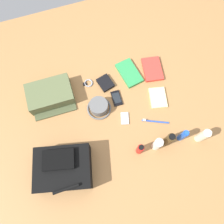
# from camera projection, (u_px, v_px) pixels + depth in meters

# --- Properties ---
(ground_plane) EXTENTS (2.64, 2.02, 0.02)m
(ground_plane) POSITION_uv_depth(u_px,v_px,m) (112.00, 114.00, 1.50)
(ground_plane) COLOR #A17141
(ground_plane) RESTS_ON ground
(backpack) EXTENTS (0.38, 0.32, 0.17)m
(backpack) POSITION_uv_depth(u_px,v_px,m) (63.00, 168.00, 1.30)
(backpack) COLOR black
(backpack) RESTS_ON ground_plane
(toiletry_pouch) EXTENTS (0.30, 0.25, 0.10)m
(toiletry_pouch) POSITION_uv_depth(u_px,v_px,m) (50.00, 95.00, 1.48)
(toiletry_pouch) COLOR #56603D
(toiletry_pouch) RESTS_ON ground_plane
(bucket_hat) EXTENTS (0.17, 0.17, 0.08)m
(bucket_hat) POSITION_uv_depth(u_px,v_px,m) (99.00, 107.00, 1.47)
(bucket_hat) COLOR #5F5F5F
(bucket_hat) RESTS_ON ground_plane
(lotion_bottle) EXTENTS (0.05, 0.05, 0.17)m
(lotion_bottle) POSITION_uv_depth(u_px,v_px,m) (203.00, 136.00, 1.35)
(lotion_bottle) COLOR beige
(lotion_bottle) RESTS_ON ground_plane
(deodorant_spray) EXTENTS (0.04, 0.04, 0.16)m
(deodorant_spray) POSITION_uv_depth(u_px,v_px,m) (183.00, 135.00, 1.36)
(deodorant_spray) COLOR blue
(deodorant_spray) RESTS_ON ground_plane
(cologne_bottle) EXTENTS (0.05, 0.05, 0.16)m
(cologne_bottle) POSITION_uv_depth(u_px,v_px,m) (169.00, 139.00, 1.35)
(cologne_bottle) COLOR #473319
(cologne_bottle) RESTS_ON ground_plane
(toothpaste_tube) EXTENTS (0.05, 0.05, 0.15)m
(toothpaste_tube) POSITION_uv_depth(u_px,v_px,m) (158.00, 144.00, 1.35)
(toothpaste_tube) COLOR white
(toothpaste_tube) RESTS_ON ground_plane
(sunscreen_spray) EXTENTS (0.04, 0.04, 0.14)m
(sunscreen_spray) POSITION_uv_depth(u_px,v_px,m) (140.00, 149.00, 1.34)
(sunscreen_spray) COLOR red
(sunscreen_spray) RESTS_ON ground_plane
(paperback_novel) EXTENTS (0.16, 0.21, 0.02)m
(paperback_novel) POSITION_uv_depth(u_px,v_px,m) (152.00, 69.00, 1.59)
(paperback_novel) COLOR red
(paperback_novel) RESTS_ON ground_plane
(travel_guidebook) EXTENTS (0.15, 0.22, 0.02)m
(travel_guidebook) POSITION_uv_depth(u_px,v_px,m) (129.00, 73.00, 1.58)
(travel_guidebook) COLOR #2D934C
(travel_guidebook) RESTS_ON ground_plane
(cell_phone) EXTENTS (0.07, 0.11, 0.01)m
(cell_phone) POSITION_uv_depth(u_px,v_px,m) (117.00, 98.00, 1.52)
(cell_phone) COLOR black
(cell_phone) RESTS_ON ground_plane
(media_player) EXTENTS (0.07, 0.10, 0.01)m
(media_player) POSITION_uv_depth(u_px,v_px,m) (125.00, 118.00, 1.47)
(media_player) COLOR #B7B7BC
(media_player) RESTS_ON ground_plane
(wristwatch) EXTENTS (0.07, 0.06, 0.01)m
(wristwatch) POSITION_uv_depth(u_px,v_px,m) (88.00, 83.00, 1.55)
(wristwatch) COLOR #99999E
(wristwatch) RESTS_ON ground_plane
(toothbrush) EXTENTS (0.17, 0.08, 0.02)m
(toothbrush) POSITION_uv_depth(u_px,v_px,m) (154.00, 121.00, 1.46)
(toothbrush) COLOR blue
(toothbrush) RESTS_ON ground_plane
(wallet) EXTENTS (0.11, 0.13, 0.02)m
(wallet) POSITION_uv_depth(u_px,v_px,m) (105.00, 83.00, 1.55)
(wallet) COLOR black
(wallet) RESTS_ON ground_plane
(notepad) EXTENTS (0.14, 0.17, 0.02)m
(notepad) POSITION_uv_depth(u_px,v_px,m) (158.00, 98.00, 1.52)
(notepad) COLOR beige
(notepad) RESTS_ON ground_plane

